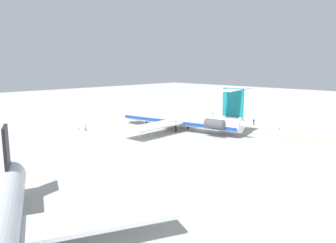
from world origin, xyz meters
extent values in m
plane|color=#B7B5AD|center=(0.00, 0.00, 0.00)|extent=(316.22, 316.22, 0.00)
cylinder|color=white|center=(2.91, 5.54, 3.18)|extent=(35.89, 9.43, 3.81)
cone|color=white|center=(20.56, 8.37, 3.18)|extent=(4.50, 4.24, 3.66)
cone|color=white|center=(-14.73, 2.71, 3.52)|extent=(6.00, 4.08, 3.24)
cube|color=#19429E|center=(2.91, 5.54, 2.32)|extent=(35.12, 9.38, 0.84)
cube|color=white|center=(2.14, 15.39, 2.51)|extent=(6.81, 16.19, 0.38)
cube|color=white|center=(5.26, -4.06, 2.51)|extent=(9.90, 16.89, 0.38)
cylinder|color=#515156|center=(-9.73, 6.62, 3.46)|extent=(5.06, 2.94, 2.21)
cube|color=white|center=(-9.62, 5.96, 3.46)|extent=(3.02, 1.65, 0.46)
cylinder|color=#515156|center=(-8.76, 0.56, 3.46)|extent=(5.06, 2.94, 2.21)
cube|color=white|center=(-8.86, 1.21, 3.46)|extent=(3.02, 1.65, 0.46)
cube|color=teal|center=(-12.38, 3.08, 8.46)|extent=(5.16, 1.20, 6.75)
cube|color=white|center=(-13.26, 6.04, 11.56)|extent=(4.41, 6.06, 0.27)
cube|color=white|center=(-12.29, 0.00, 11.56)|extent=(4.41, 6.06, 0.27)
cylinder|color=black|center=(13.70, 7.27, 1.45)|extent=(0.42, 0.42, 2.89)
cylinder|color=black|center=(1.25, 8.36, 1.45)|extent=(0.42, 0.42, 2.89)
cylinder|color=black|center=(2.22, 2.34, 1.45)|extent=(0.42, 0.42, 2.89)
cube|color=silver|center=(-29.40, 52.05, 2.54)|extent=(10.86, 15.39, 0.45)
cube|color=black|center=(-13.49, 54.93, 7.37)|extent=(3.91, 2.01, 5.14)
cylinder|color=black|center=(23.33, -10.74, 0.39)|extent=(0.10, 0.10, 0.79)
cylinder|color=black|center=(23.25, -10.63, 0.39)|extent=(0.10, 0.10, 0.79)
cylinder|color=orange|center=(23.29, -10.69, 1.10)|extent=(0.27, 0.27, 0.62)
sphere|color=#DBB28E|center=(23.29, -10.69, 1.54)|extent=(0.25, 0.25, 0.25)
cylinder|color=orange|center=(23.40, -10.83, 1.13)|extent=(0.07, 0.07, 0.53)
cylinder|color=orange|center=(23.19, -10.55, 1.13)|extent=(0.07, 0.07, 0.53)
cylinder|color=black|center=(-7.62, -15.29, 0.41)|extent=(0.10, 0.10, 0.82)
cylinder|color=black|center=(-7.75, -15.36, 0.41)|extent=(0.10, 0.10, 0.82)
cylinder|color=#191E4C|center=(-7.69, -15.32, 1.14)|extent=(0.27, 0.27, 0.65)
sphere|color=#8C6647|center=(-7.69, -15.32, 1.59)|extent=(0.26, 0.26, 0.26)
cylinder|color=#191E4C|center=(-7.53, -15.24, 1.17)|extent=(0.08, 0.08, 0.55)
cylinder|color=#191E4C|center=(-7.85, -15.41, 1.17)|extent=(0.08, 0.08, 0.55)
cylinder|color=black|center=(27.32, -9.61, 0.41)|extent=(0.10, 0.10, 0.83)
cylinder|color=black|center=(27.44, -9.70, 0.41)|extent=(0.10, 0.10, 0.83)
cylinder|color=#262628|center=(27.38, -9.66, 1.16)|extent=(0.28, 0.28, 0.66)
sphere|color=#DBB28E|center=(27.38, -9.66, 1.61)|extent=(0.26, 0.26, 0.26)
cylinder|color=#262628|center=(27.23, -9.55, 1.19)|extent=(0.08, 0.08, 0.56)
cylinder|color=#262628|center=(27.53, -9.76, 1.19)|extent=(0.08, 0.08, 0.56)
cylinder|color=black|center=(19.56, 23.63, 0.43)|extent=(0.11, 0.11, 0.87)
cylinder|color=black|center=(19.58, 23.79, 0.43)|extent=(0.11, 0.11, 0.87)
cylinder|color=yellow|center=(19.57, 23.71, 1.21)|extent=(0.29, 0.29, 0.69)
sphere|color=#8C6647|center=(19.57, 23.71, 1.69)|extent=(0.27, 0.27, 0.27)
cylinder|color=yellow|center=(19.55, 23.52, 1.25)|extent=(0.08, 0.08, 0.58)
cylinder|color=yellow|center=(19.60, 23.90, 1.25)|extent=(0.08, 0.08, 0.58)
cone|color=#EA590F|center=(22.27, 24.16, 0.28)|extent=(0.40, 0.40, 0.55)
cone|color=#EA590F|center=(-16.19, -14.18, 0.28)|extent=(0.40, 0.40, 0.55)
cube|color=gold|center=(2.91, -2.40, 0.00)|extent=(83.30, 11.65, 0.01)
camera|label=1|loc=(-55.11, 68.90, 17.47)|focal=34.90mm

